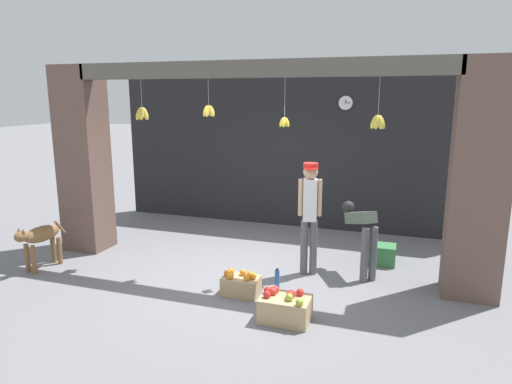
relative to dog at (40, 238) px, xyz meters
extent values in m
plane|color=slate|center=(3.11, 0.79, -0.50)|extent=(60.00, 60.00, 0.00)
cube|color=#232326|center=(3.11, 3.58, 1.06)|extent=(7.43, 0.12, 3.12)
cube|color=brown|center=(0.04, 1.09, 1.06)|extent=(0.70, 0.60, 3.12)
cube|color=brown|center=(6.17, 1.09, 1.06)|extent=(0.70, 0.60, 3.12)
cube|color=#5B564C|center=(3.11, 0.91, 2.50)|extent=(5.53, 0.24, 0.24)
cylinder|color=#B2AD99|center=(1.36, 0.90, 2.17)|extent=(0.01, 0.01, 0.42)
ellipsoid|color=yellow|center=(1.41, 0.90, 1.86)|extent=(0.14, 0.08, 0.21)
ellipsoid|color=yellow|center=(1.37, 0.95, 1.86)|extent=(0.10, 0.14, 0.22)
ellipsoid|color=yellow|center=(1.31, 0.93, 1.86)|extent=(0.13, 0.11, 0.22)
ellipsoid|color=yellow|center=(1.31, 0.87, 1.86)|extent=(0.13, 0.11, 0.22)
ellipsoid|color=yellow|center=(1.37, 0.85, 1.86)|extent=(0.10, 0.14, 0.22)
cylinder|color=#B2AD99|center=(2.49, 0.87, 2.19)|extent=(0.01, 0.01, 0.38)
ellipsoid|color=gold|center=(2.53, 0.87, 1.92)|extent=(0.12, 0.07, 0.19)
ellipsoid|color=gold|center=(2.49, 0.92, 1.92)|extent=(0.07, 0.12, 0.19)
ellipsoid|color=gold|center=(2.44, 0.87, 1.92)|extent=(0.12, 0.07, 0.19)
ellipsoid|color=gold|center=(2.49, 0.83, 1.92)|extent=(0.07, 0.12, 0.19)
cylinder|color=#B2AD99|center=(3.63, 0.88, 2.11)|extent=(0.01, 0.01, 0.54)
ellipsoid|color=yellow|center=(3.66, 0.88, 1.77)|extent=(0.10, 0.05, 0.15)
ellipsoid|color=yellow|center=(3.63, 0.92, 1.77)|extent=(0.05, 0.10, 0.15)
ellipsoid|color=yellow|center=(3.59, 0.88, 1.77)|extent=(0.10, 0.05, 0.15)
ellipsoid|color=yellow|center=(3.63, 0.85, 1.77)|extent=(0.05, 0.10, 0.15)
cylinder|color=#B2AD99|center=(4.88, 0.91, 2.13)|extent=(0.01, 0.01, 0.49)
ellipsoid|color=yellow|center=(4.93, 0.91, 1.80)|extent=(0.13, 0.07, 0.20)
ellipsoid|color=yellow|center=(4.91, 0.95, 1.80)|extent=(0.11, 0.12, 0.21)
ellipsoid|color=yellow|center=(4.87, 0.96, 1.80)|extent=(0.09, 0.13, 0.21)
ellipsoid|color=yellow|center=(4.84, 0.93, 1.80)|extent=(0.13, 0.10, 0.21)
ellipsoid|color=yellow|center=(4.84, 0.89, 1.80)|extent=(0.13, 0.10, 0.21)
ellipsoid|color=yellow|center=(4.87, 0.86, 1.80)|extent=(0.09, 0.13, 0.21)
ellipsoid|color=yellow|center=(4.91, 0.87, 1.80)|extent=(0.11, 0.12, 0.21)
ellipsoid|color=brown|center=(0.01, 0.04, 0.05)|extent=(0.34, 0.64, 0.24)
cylinder|color=brown|center=(0.04, -0.20, -0.28)|extent=(0.07, 0.07, 0.44)
cylinder|color=brown|center=(-0.10, -0.18, -0.28)|extent=(0.07, 0.07, 0.44)
cylinder|color=brown|center=(0.11, 0.25, -0.28)|extent=(0.07, 0.07, 0.44)
cylinder|color=brown|center=(-0.03, 0.28, -0.28)|extent=(0.07, 0.07, 0.44)
ellipsoid|color=brown|center=(-0.05, -0.29, 0.10)|extent=(0.19, 0.25, 0.17)
cone|color=brown|center=(0.00, -0.30, 0.19)|extent=(0.05, 0.05, 0.07)
cone|color=brown|center=(-0.10, -0.29, 0.19)|extent=(0.05, 0.05, 0.07)
cylinder|color=brown|center=(0.06, 0.37, 0.07)|extent=(0.07, 0.20, 0.25)
cylinder|color=#56565B|center=(4.04, 1.13, -0.09)|extent=(0.11, 0.11, 0.83)
cylinder|color=#56565B|center=(3.90, 1.10, -0.09)|extent=(0.11, 0.11, 0.83)
cube|color=white|center=(3.97, 1.11, 0.64)|extent=(0.23, 0.21, 0.62)
cylinder|color=tan|center=(4.10, 1.14, 0.68)|extent=(0.06, 0.06, 0.55)
cylinder|color=tan|center=(3.83, 1.08, 0.68)|extent=(0.06, 0.06, 0.55)
sphere|color=tan|center=(3.97, 1.11, 1.06)|extent=(0.21, 0.21, 0.21)
cylinder|color=red|center=(3.97, 1.11, 1.15)|extent=(0.22, 0.22, 0.08)
cube|color=red|center=(3.99, 1.01, 1.12)|extent=(0.20, 0.15, 0.01)
cylinder|color=#56565B|center=(4.79, 1.08, -0.10)|extent=(0.11, 0.11, 0.80)
cylinder|color=#56565B|center=(4.90, 1.17, -0.10)|extent=(0.11, 0.11, 0.80)
cube|color=#4C5B4C|center=(4.68, 1.35, 0.37)|extent=(0.53, 0.61, 0.31)
sphere|color=black|center=(4.46, 1.65, 0.45)|extent=(0.19, 0.19, 0.19)
cube|color=tan|center=(3.26, 0.09, -0.38)|extent=(0.49, 0.32, 0.25)
sphere|color=orange|center=(3.44, 0.09, -0.21)|extent=(0.09, 0.09, 0.09)
sphere|color=orange|center=(3.38, 0.12, -0.21)|extent=(0.09, 0.09, 0.09)
sphere|color=orange|center=(3.37, 0.01, -0.21)|extent=(0.09, 0.09, 0.09)
sphere|color=orange|center=(3.10, 0.15, -0.21)|extent=(0.09, 0.09, 0.09)
sphere|color=orange|center=(3.15, 0.00, -0.21)|extent=(0.09, 0.09, 0.09)
sphere|color=orange|center=(3.26, 0.17, -0.21)|extent=(0.09, 0.09, 0.09)
sphere|color=orange|center=(3.07, 0.07, -0.21)|extent=(0.09, 0.09, 0.09)
cube|color=tan|center=(4.02, -0.42, -0.36)|extent=(0.59, 0.41, 0.30)
sphere|color=red|center=(4.17, -0.31, -0.17)|extent=(0.09, 0.09, 0.09)
sphere|color=red|center=(4.08, -0.38, -0.17)|extent=(0.09, 0.09, 0.09)
sphere|color=red|center=(3.86, -0.32, -0.17)|extent=(0.09, 0.09, 0.09)
sphere|color=red|center=(3.78, -0.38, -0.17)|extent=(0.09, 0.09, 0.09)
sphere|color=#99B238|center=(4.08, -0.48, -0.17)|extent=(0.09, 0.09, 0.09)
sphere|color=red|center=(4.07, -0.42, -0.17)|extent=(0.09, 0.09, 0.09)
sphere|color=red|center=(3.81, -0.49, -0.17)|extent=(0.09, 0.09, 0.09)
sphere|color=#99B238|center=(4.22, -0.58, -0.17)|extent=(0.09, 0.09, 0.09)
sphere|color=red|center=(3.85, -0.39, -0.17)|extent=(0.09, 0.09, 0.09)
cube|color=#387A42|center=(5.00, 1.89, -0.35)|extent=(0.40, 0.35, 0.31)
cylinder|color=#2D60AD|center=(3.66, 0.48, -0.38)|extent=(0.07, 0.07, 0.25)
cylinder|color=black|center=(3.66, 0.48, -0.24)|extent=(0.04, 0.04, 0.03)
cylinder|color=black|center=(4.11, 3.52, 2.00)|extent=(0.28, 0.01, 0.28)
cylinder|color=white|center=(4.11, 3.50, 2.00)|extent=(0.26, 0.02, 0.26)
cube|color=black|center=(4.11, 3.49, 2.03)|extent=(0.01, 0.01, 0.07)
cube|color=black|center=(4.15, 3.49, 2.00)|extent=(0.10, 0.01, 0.01)
camera|label=1|loc=(5.28, -5.30, 2.15)|focal=32.00mm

